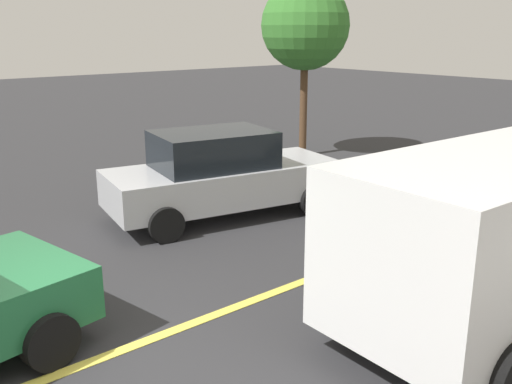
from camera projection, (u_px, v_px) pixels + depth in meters
The scene contains 4 objects.
ground_plane at pixel (63, 373), 6.19m from camera, with size 80.00×80.00×0.00m, color #2D2D30.
lane_marking_centre at pixel (271, 294), 8.04m from camera, with size 28.00×0.16×0.01m, color #E0D14C.
car_silver_mid_road at pixel (221, 174), 11.21m from camera, with size 4.81×2.65×1.71m.
tree_left_verge at pixel (305, 26), 15.86m from camera, with size 2.46×2.46×4.92m.
Camera 1 is at (-1.87, -5.50, 3.58)m, focal length 40.20 mm.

